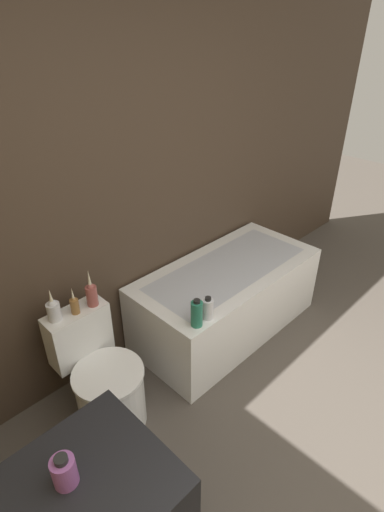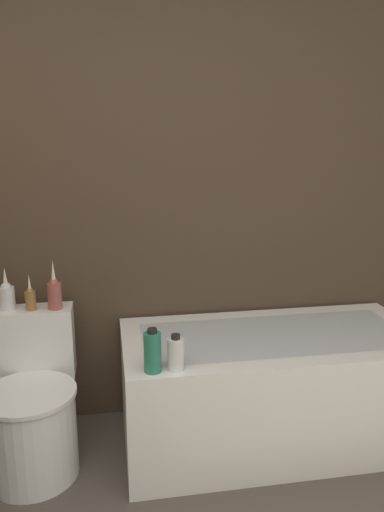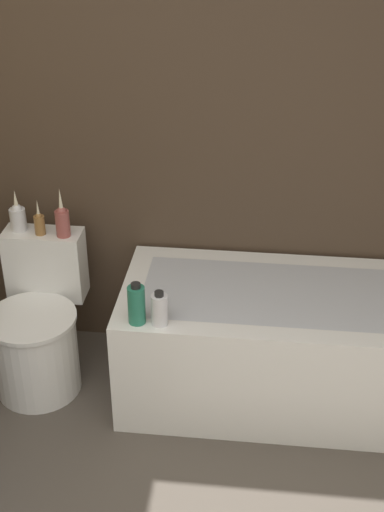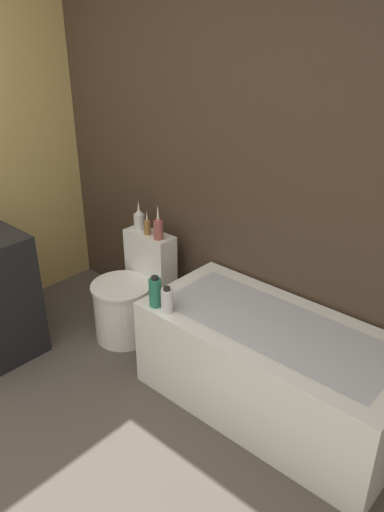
% 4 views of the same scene
% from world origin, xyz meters
% --- Properties ---
extents(wall_back_tiled, '(6.40, 0.06, 2.60)m').
position_xyz_m(wall_back_tiled, '(0.00, 2.21, 1.30)').
color(wall_back_tiled, '#423326').
rests_on(wall_back_tiled, ground_plane).
extents(bathtub, '(1.52, 0.72, 0.58)m').
position_xyz_m(bathtub, '(0.76, 1.80, 0.29)').
color(bathtub, white).
rests_on(bathtub, ground).
extents(toilet, '(0.43, 0.58, 0.72)m').
position_xyz_m(toilet, '(-0.43, 1.77, 0.29)').
color(toilet, white).
rests_on(toilet, ground).
extents(soap_bottle_glass, '(0.08, 0.08, 0.13)m').
position_xyz_m(soap_bottle_glass, '(-1.01, 1.02, 0.93)').
color(soap_bottle_glass, '#8C4C8C').
rests_on(soap_bottle_glass, vanity_counter).
extents(vase_gold, '(0.08, 0.08, 0.21)m').
position_xyz_m(vase_gold, '(-0.55, 2.00, 0.79)').
color(vase_gold, silver).
rests_on(vase_gold, toilet).
extents(vase_silver, '(0.05, 0.05, 0.18)m').
position_xyz_m(vase_silver, '(-0.43, 1.97, 0.78)').
color(vase_silver, olive).
rests_on(vase_silver, toilet).
extents(vase_bronze, '(0.07, 0.07, 0.25)m').
position_xyz_m(vase_bronze, '(-0.32, 1.96, 0.80)').
color(vase_bronze, '#994C47').
rests_on(vase_bronze, toilet).
extents(shampoo_bottle_tall, '(0.07, 0.07, 0.19)m').
position_xyz_m(shampoo_bottle_tall, '(0.12, 1.50, 0.67)').
color(shampoo_bottle_tall, '#267259').
rests_on(shampoo_bottle_tall, bathtub).
extents(shampoo_bottle_short, '(0.07, 0.07, 0.16)m').
position_xyz_m(shampoo_bottle_short, '(0.21, 1.50, 0.65)').
color(shampoo_bottle_short, silver).
rests_on(shampoo_bottle_short, bathtub).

